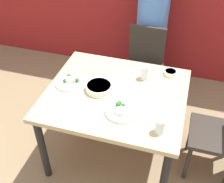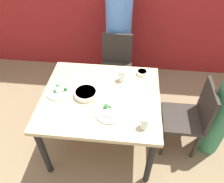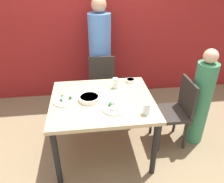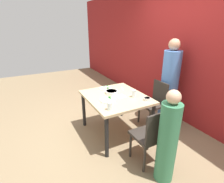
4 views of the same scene
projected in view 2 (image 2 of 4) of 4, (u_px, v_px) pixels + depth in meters
ground_plane at (103, 140)px, 2.55m from camera, size 10.00×10.00×0.00m
dining_table at (101, 102)px, 2.11m from camera, size 1.11×0.97×0.73m
chair_adult_spot at (116, 66)px, 2.81m from camera, size 0.40×0.40×0.86m
chair_child_spot at (190, 116)px, 2.20m from camera, size 0.40×0.40×0.86m
person_adult at (119, 33)px, 2.86m from camera, size 0.33×0.33×1.64m
person_child at (223, 112)px, 2.11m from camera, size 0.24×0.24×1.23m
bowl_curry at (86, 93)px, 2.04m from camera, size 0.22×0.22×0.05m
plate_rice_adult at (59, 91)px, 2.08m from camera, size 0.23×0.23×0.06m
plate_rice_child at (109, 112)px, 1.89m from camera, size 0.25×0.25×0.05m
bowl_rice_small at (142, 73)px, 2.27m from camera, size 0.11×0.11×0.04m
glass_water_tall at (144, 123)px, 1.75m from camera, size 0.07×0.07×0.11m
glass_water_short at (122, 76)px, 2.18m from camera, size 0.07×0.07×0.12m
napkin_folded at (108, 91)px, 2.09m from camera, size 0.14×0.14×0.01m
fork_steel at (80, 75)px, 2.28m from camera, size 0.18×0.07×0.01m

